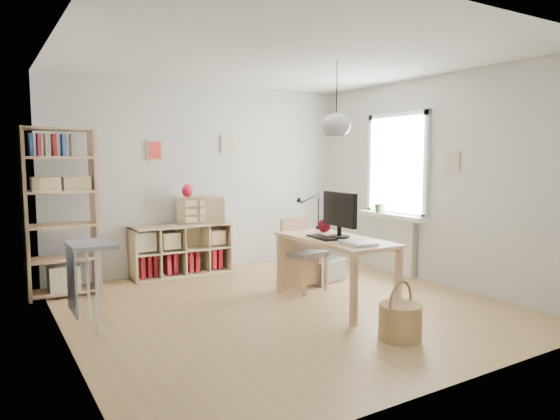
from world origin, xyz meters
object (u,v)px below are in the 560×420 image
tall_bookshelf (60,205)px  storage_chest (319,265)px  monitor (340,212)px  cube_shelf (180,254)px  drawer_chest (201,210)px  desk (335,246)px  chair (301,250)px

tall_bookshelf → storage_chest: tall_bookshelf is taller
tall_bookshelf → monitor: tall_bookshelf is taller
cube_shelf → tall_bookshelf: size_ratio=0.70×
tall_bookshelf → drawer_chest: bearing=7.3°
desk → storage_chest: (0.47, 0.96, -0.46)m
cube_shelf → chair: chair is taller
desk → chair: (0.01, 0.69, -0.15)m
drawer_chest → monitor: bearing=-47.3°
desk → monitor: 0.39m
chair → storage_chest: bearing=20.4°
cube_shelf → storage_chest: 1.97m
storage_chest → desk: bearing=-133.1°
desk → storage_chest: desk is taller
cube_shelf → monitor: bearing=-64.1°
cube_shelf → drawer_chest: (0.32, -0.04, 0.61)m
monitor → chair: bearing=97.8°
desk → cube_shelf: size_ratio=1.07×
storage_chest → drawer_chest: size_ratio=1.20×
tall_bookshelf → storage_chest: 3.34m
desk → chair: size_ratio=1.69×
chair → storage_chest: 0.62m
storage_chest → drawer_chest: bearing=117.0°
desk → cube_shelf: bearing=114.6°
monitor → storage_chest: bearing=70.0°
tall_bookshelf → drawer_chest: (1.88, 0.24, -0.18)m
chair → drawer_chest: drawer_chest is taller
tall_bookshelf → storage_chest: size_ratio=2.52×
storage_chest → drawer_chest: (-1.18, 1.23, 0.71)m
monitor → drawer_chest: monitor is taller
cube_shelf → drawer_chest: bearing=-7.4°
monitor → drawer_chest: size_ratio=0.89×
drawer_chest → desk: bearing=-48.8°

